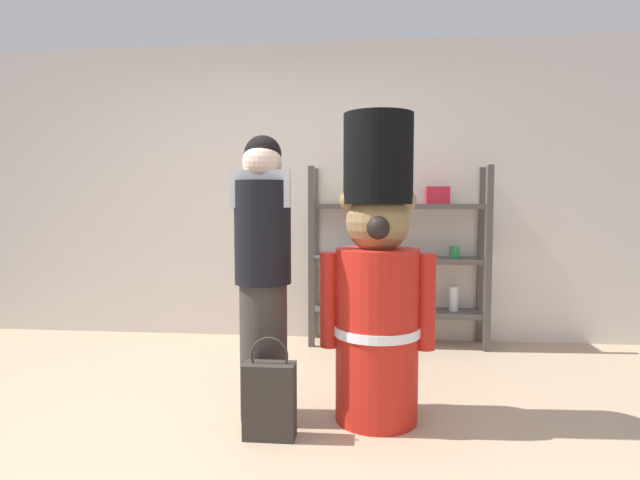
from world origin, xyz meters
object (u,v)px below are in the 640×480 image
object	(u,v)px
teddy_bear_guard	(377,283)
person_shopper	(263,270)
shopping_bag	(270,399)
merchandise_shelf	(398,254)

from	to	relation	value
teddy_bear_guard	person_shopper	xyz separation A→B (m)	(-0.63, -0.04, 0.06)
shopping_bag	merchandise_shelf	bearing A→B (deg)	68.09
person_shopper	teddy_bear_guard	bearing A→B (deg)	3.78
merchandise_shelf	teddy_bear_guard	world-z (taller)	teddy_bear_guard
merchandise_shelf	teddy_bear_guard	distance (m)	1.58
person_shopper	shopping_bag	world-z (taller)	person_shopper
merchandise_shelf	shopping_bag	world-z (taller)	merchandise_shelf
teddy_bear_guard	shopping_bag	world-z (taller)	teddy_bear_guard
teddy_bear_guard	shopping_bag	size ratio (longest dim) A/B	3.19
person_shopper	shopping_bag	xyz separation A→B (m)	(0.08, -0.24, -0.63)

